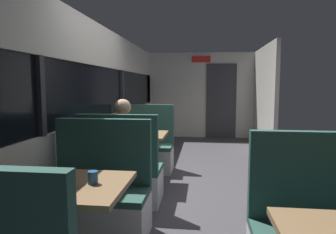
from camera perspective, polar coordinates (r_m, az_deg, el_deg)
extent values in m
cube|color=#423F44|center=(4.27, 5.49, -13.59)|extent=(3.30, 9.20, 0.02)
cube|color=beige|center=(4.41, -13.78, -6.55)|extent=(0.08, 8.40, 0.95)
cube|color=beige|center=(4.34, -14.30, 13.50)|extent=(0.08, 8.40, 0.60)
cube|color=black|center=(4.31, -14.19, 4.56)|extent=(0.03, 8.40, 0.75)
cube|color=#2D2D30|center=(3.03, -23.18, 3.69)|extent=(0.06, 0.08, 0.75)
cube|color=#2D2D30|center=(5.63, -8.78, 4.99)|extent=(0.06, 0.08, 0.75)
cube|color=#2D2D30|center=(8.36, -3.61, 5.38)|extent=(0.06, 0.08, 0.75)
cube|color=beige|center=(8.23, 6.27, 4.12)|extent=(2.90, 0.08, 2.30)
cube|color=#333338|center=(8.20, 10.11, 3.01)|extent=(0.80, 0.04, 2.00)
cube|color=red|center=(8.19, 6.35, 10.91)|extent=(0.50, 0.03, 0.16)
cube|color=beige|center=(7.16, 17.88, 3.58)|extent=(0.08, 2.40, 2.30)
cube|color=olive|center=(2.28, -19.44, -12.32)|extent=(0.90, 0.70, 0.04)
cube|color=silver|center=(3.03, -13.27, -18.04)|extent=(0.95, 0.50, 0.39)
cube|color=#2D564C|center=(2.95, -13.38, -14.04)|extent=(0.95, 0.50, 0.06)
cube|color=#2D564C|center=(3.04, -12.18, -6.42)|extent=(0.95, 0.08, 0.65)
cylinder|color=#9E9EA3|center=(4.36, -6.39, -8.23)|extent=(0.10, 0.10, 0.70)
cube|color=olive|center=(4.29, -6.45, -3.43)|extent=(0.90, 0.70, 0.04)
cube|color=silver|center=(3.79, -8.69, -12.91)|extent=(0.95, 0.50, 0.39)
cube|color=#2D564C|center=(3.73, -8.75, -9.64)|extent=(0.95, 0.50, 0.06)
cube|color=#2D564C|center=(3.45, -9.78, -4.87)|extent=(0.95, 0.08, 0.65)
cube|color=silver|center=(5.03, -4.63, -8.11)|extent=(0.95, 0.50, 0.39)
cube|color=#2D564C|center=(4.98, -4.66, -5.60)|extent=(0.95, 0.50, 0.06)
cube|color=#2D564C|center=(5.12, -4.22, -1.23)|extent=(0.95, 0.08, 0.65)
cube|color=#2D564C|center=(2.44, 26.49, -10.06)|extent=(0.95, 0.08, 0.65)
cube|color=#26262D|center=(3.79, -8.70, -12.48)|extent=(0.30, 0.36, 0.45)
cube|color=#8C664C|center=(3.70, -8.62, -4.51)|extent=(0.34, 0.22, 0.60)
sphere|color=tan|center=(3.67, -8.64, 1.86)|extent=(0.20, 0.20, 0.20)
cylinder|color=#8C664C|center=(3.92, -10.75, -3.64)|extent=(0.07, 0.28, 0.07)
cylinder|color=#8C664C|center=(3.82, -5.01, -3.82)|extent=(0.07, 0.28, 0.07)
cylinder|color=#26598C|center=(2.19, -14.16, -11.14)|extent=(0.07, 0.07, 0.09)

